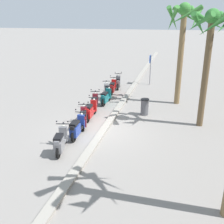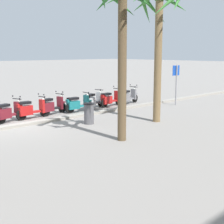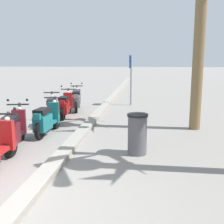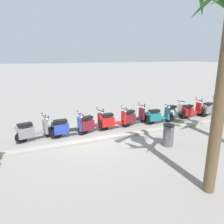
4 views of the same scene
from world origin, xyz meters
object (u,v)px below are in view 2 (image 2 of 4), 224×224
scooter_grey_far_back (128,97)px  scooter_red_second_in_line (110,99)px  palm_tree_far_corner (122,18)px  crossing_sign (176,80)px  scooter_red_gap_after_mid (30,109)px  palm_tree_mid_walkway (160,20)px  scooter_teal_mid_centre (77,104)px  scooter_maroon_last_in_row (8,112)px  scooter_silver_mid_rear (93,101)px  scooter_maroon_lead_nearest (51,106)px  litter_bin (89,113)px

scooter_grey_far_back → scooter_red_second_in_line: bearing=-3.0°
palm_tree_far_corner → scooter_grey_far_back: bearing=-137.5°
scooter_grey_far_back → crossing_sign: crossing_sign is taller
scooter_red_gap_after_mid → palm_tree_mid_walkway: palm_tree_mid_walkway is taller
scooter_teal_mid_centre → scooter_maroon_last_in_row: size_ratio=1.03×
scooter_silver_mid_rear → scooter_red_gap_after_mid: (4.07, 0.16, 0.00)m
scooter_red_second_in_line → scooter_teal_mid_centre: bearing=3.8°
scooter_grey_far_back → crossing_sign: bearing=128.8°
scooter_grey_far_back → palm_tree_far_corner: bearing=42.5°
palm_tree_far_corner → scooter_maroon_lead_nearest: bearing=-98.0°
scooter_silver_mid_rear → scooter_maroon_last_in_row: size_ratio=1.04×
scooter_red_second_in_line → palm_tree_far_corner: 8.49m
scooter_grey_far_back → palm_tree_far_corner: (6.27, 5.75, 3.86)m
scooter_maroon_last_in_row → palm_tree_far_corner: 7.14m
scooter_maroon_lead_nearest → palm_tree_mid_walkway: size_ratio=0.30×
crossing_sign → scooter_silver_mid_rear: bearing=-28.7°
scooter_red_gap_after_mid → litter_bin: size_ratio=1.96×
scooter_grey_far_back → palm_tree_far_corner: size_ratio=0.32×
palm_tree_far_corner → scooter_maroon_last_in_row: bearing=-74.5°
scooter_grey_far_back → scooter_red_second_in_line: same height
scooter_red_gap_after_mid → palm_tree_mid_walkway: bearing=130.9°
scooter_red_gap_after_mid → scooter_maroon_last_in_row: (1.15, 0.01, -0.00)m
scooter_red_second_in_line → scooter_teal_mid_centre: 2.54m
scooter_grey_far_back → scooter_maroon_last_in_row: (7.88, -0.03, 0.00)m
scooter_maroon_lead_nearest → palm_tree_far_corner: (0.84, 5.97, 3.86)m
scooter_grey_far_back → scooter_red_gap_after_mid: same height
scooter_teal_mid_centre → scooter_red_second_in_line: bearing=-176.2°
scooter_grey_far_back → scooter_maroon_last_in_row: same height
scooter_red_gap_after_mid → litter_bin: 3.11m
palm_tree_mid_walkway → scooter_maroon_last_in_row: bearing=-41.8°
litter_bin → scooter_red_second_in_line: bearing=-144.1°
scooter_teal_mid_centre → palm_tree_far_corner: palm_tree_far_corner is taller
scooter_red_second_in_line → scooter_silver_mid_rear: bearing=-5.7°
crossing_sign → scooter_grey_far_back: bearing=-51.2°
crossing_sign → litter_bin: (7.19, 0.51, -1.02)m
scooter_silver_mid_rear → scooter_red_gap_after_mid: 4.07m
scooter_maroon_last_in_row → palm_tree_far_corner: (-1.61, 5.79, 3.86)m
scooter_silver_mid_rear → scooter_red_gap_after_mid: size_ratio=0.96×
scooter_maroon_lead_nearest → scooter_teal_mid_centre: bearing=167.9°
scooter_maroon_lead_nearest → scooter_maroon_last_in_row: bearing=4.3°
scooter_maroon_last_in_row → litter_bin: 3.75m
scooter_red_second_in_line → scooter_red_gap_after_mid: (5.26, 0.04, 0.01)m
scooter_maroon_lead_nearest → litter_bin: (-0.06, 2.97, 0.02)m
scooter_grey_far_back → scooter_red_second_in_line: 1.47m
scooter_silver_mid_rear → palm_tree_far_corner: size_ratio=0.31×
scooter_red_second_in_line → litter_bin: size_ratio=1.95×
scooter_red_second_in_line → crossing_sign: size_ratio=0.77×
scooter_silver_mid_rear → crossing_sign: 5.20m
scooter_maroon_lead_nearest → palm_tree_far_corner: palm_tree_far_corner is taller
scooter_red_second_in_line → scooter_maroon_lead_nearest: bearing=-2.0°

